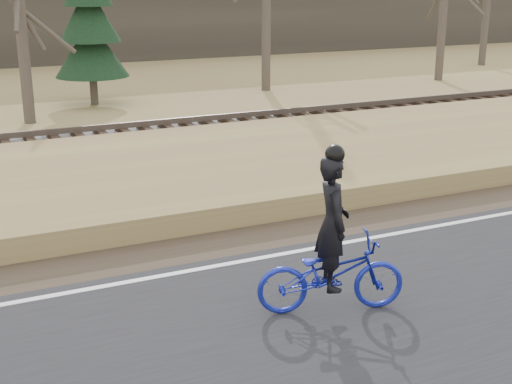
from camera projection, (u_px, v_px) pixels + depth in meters
name	position (u px, v px, depth m)	size (l,w,h in m)	color
ground	(472.00, 228.00, 13.18)	(120.00, 120.00, 0.00)	olive
edge_line	(465.00, 221.00, 13.34)	(120.00, 0.12, 0.01)	silver
shoulder	(430.00, 208.00, 14.22)	(120.00, 1.60, 0.04)	#473A2B
embankment	(350.00, 164.00, 16.75)	(120.00, 5.00, 0.44)	olive
ballast	(277.00, 133.00, 20.03)	(120.00, 3.00, 0.45)	slate
railroad	(277.00, 122.00, 19.95)	(120.00, 2.40, 0.29)	black
treeline_backdrop	(92.00, 3.00, 38.24)	(120.00, 4.00, 6.00)	#383328
cyclist	(331.00, 260.00, 9.61)	(2.15, 1.27, 2.34)	navy
bare_tree_near_left	(19.00, 7.00, 21.42)	(0.36, 0.36, 7.10)	#4E4639
conifer	(89.00, 15.00, 24.80)	(2.60, 2.60, 6.59)	#4E4639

